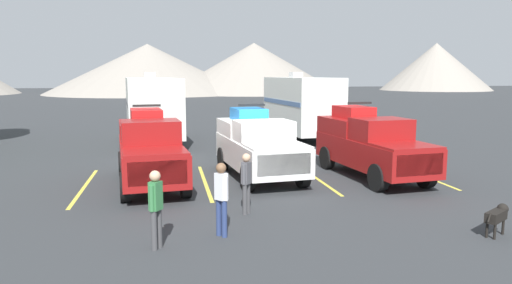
% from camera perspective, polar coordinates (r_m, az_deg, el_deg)
% --- Properties ---
extents(ground_plane, '(240.00, 240.00, 0.00)m').
position_cam_1_polar(ground_plane, '(16.79, 0.67, -4.56)').
color(ground_plane, '#2D3033').
extents(pickup_truck_a, '(2.51, 5.76, 2.64)m').
position_cam_1_polar(pickup_truck_a, '(16.35, -12.60, -0.76)').
color(pickup_truck_a, maroon).
rests_on(pickup_truck_a, ground).
extents(pickup_truck_b, '(2.60, 5.43, 2.59)m').
position_cam_1_polar(pickup_truck_b, '(17.13, 0.20, -0.29)').
color(pickup_truck_b, white).
rests_on(pickup_truck_b, ground).
extents(pickup_truck_c, '(2.52, 5.73, 2.66)m').
position_cam_1_polar(pickup_truck_c, '(17.68, 13.40, -0.14)').
color(pickup_truck_c, maroon).
rests_on(pickup_truck_c, ground).
extents(lot_stripe_a, '(0.12, 5.50, 0.01)m').
position_cam_1_polar(lot_stripe_a, '(16.77, -19.83, -5.05)').
color(lot_stripe_a, gold).
rests_on(lot_stripe_a, ground).
extents(lot_stripe_b, '(0.12, 5.50, 0.01)m').
position_cam_1_polar(lot_stripe_b, '(16.59, -6.13, -4.75)').
color(lot_stripe_b, gold).
rests_on(lot_stripe_b, ground).
extents(lot_stripe_c, '(0.12, 5.50, 0.01)m').
position_cam_1_polar(lot_stripe_c, '(17.34, 7.09, -4.21)').
color(lot_stripe_c, gold).
rests_on(lot_stripe_c, ground).
extents(lot_stripe_d, '(0.12, 5.50, 0.01)m').
position_cam_1_polar(lot_stripe_d, '(18.91, 18.65, -3.54)').
color(lot_stripe_d, gold).
rests_on(lot_stripe_d, ground).
extents(camper_trailer_a, '(3.32, 9.23, 3.79)m').
position_cam_1_polar(camper_trailer_a, '(26.50, -12.33, 4.28)').
color(camper_trailer_a, silver).
rests_on(camper_trailer_a, ground).
extents(camper_trailer_b, '(3.08, 7.69, 3.80)m').
position_cam_1_polar(camper_trailer_b, '(26.91, 5.46, 4.49)').
color(camper_trailer_b, silver).
rests_on(camper_trailer_b, ground).
extents(person_a, '(0.30, 0.31, 1.63)m').
position_cam_1_polar(person_a, '(12.59, -1.16, -4.48)').
color(person_a, '#3F3F42').
rests_on(person_a, ground).
extents(person_b, '(0.31, 0.32, 1.71)m').
position_cam_1_polar(person_b, '(10.89, -4.17, -6.26)').
color(person_b, navy).
rests_on(person_b, ground).
extents(person_c, '(0.30, 0.33, 1.70)m').
position_cam_1_polar(person_c, '(10.31, -11.89, -7.29)').
color(person_c, '#3F3F42').
rests_on(person_c, ground).
extents(dog, '(0.86, 0.64, 0.69)m').
position_cam_1_polar(dog, '(12.39, 26.92, -7.81)').
color(dog, black).
rests_on(dog, ground).
extents(mountain_ridge, '(139.39, 40.27, 12.51)m').
position_cam_1_polar(mountain_ridge, '(96.69, -13.73, 8.90)').
color(mountain_ridge, gray).
rests_on(mountain_ridge, ground).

